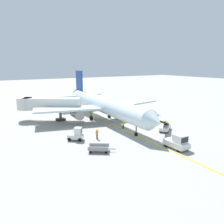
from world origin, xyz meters
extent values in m
plane|color=#9E9B93|center=(0.00, 0.00, 0.00)|extent=(300.00, 300.00, 0.00)
cube|color=yellow|center=(0.01, 5.00, 0.00)|extent=(3.54, 79.95, 0.01)
cylinder|color=silver|center=(0.01, 11.57, 3.45)|extent=(4.51, 30.11, 3.30)
cone|color=silver|center=(-0.65, -4.61, 3.45)|extent=(3.33, 2.53, 3.23)
cone|color=silver|center=(0.68, 27.96, 3.85)|extent=(3.25, 2.92, 3.14)
cube|color=silver|center=(7.56, 12.77, 3.05)|extent=(13.55, 6.52, 0.36)
cylinder|color=gray|center=(5.88, 11.84, 2.05)|extent=(2.03, 3.27, 1.90)
cube|color=silver|center=(-7.41, 13.38, 3.05)|extent=(13.68, 7.48, 0.36)
cylinder|color=gray|center=(-5.81, 12.31, 2.05)|extent=(2.03, 3.27, 1.90)
cube|color=navy|center=(0.58, 25.56, 7.50)|extent=(0.44, 4.01, 5.20)
cube|color=silver|center=(3.56, 25.04, 3.85)|extent=(5.39, 2.70, 0.24)
cube|color=silver|center=(-2.43, 25.28, 3.85)|extent=(5.51, 3.10, 0.24)
cylinder|color=#4C4C51|center=(-0.45, 0.08, 1.56)|extent=(0.20, 0.20, 3.12)
cylinder|color=black|center=(-0.45, 0.08, 0.28)|extent=(0.37, 0.57, 0.56)
cylinder|color=#4C4C51|center=(2.29, 13.48, 1.56)|extent=(0.20, 0.20, 3.12)
cylinder|color=black|center=(2.29, 13.48, 0.48)|extent=(0.39, 0.97, 0.96)
cylinder|color=#4C4C51|center=(-2.11, 13.66, 1.56)|extent=(0.20, 0.20, 3.12)
cylinder|color=black|center=(-2.11, 13.66, 0.48)|extent=(0.39, 0.97, 0.96)
cube|color=black|center=(-0.56, -2.61, 3.80)|extent=(2.84, 1.11, 0.60)
cube|color=silver|center=(-9.22, 17.79, 3.60)|extent=(11.41, 8.86, 2.50)
cylinder|color=silver|center=(-13.95, 20.97, 3.60)|extent=(3.20, 3.20, 2.50)
cylinder|color=#59595B|center=(-7.73, 16.78, 1.18)|extent=(0.56, 0.56, 2.35)
cube|color=#333338|center=(-7.73, 16.78, 0.25)|extent=(1.80, 1.40, 0.50)
cube|color=silver|center=(0.90, -7.56, 0.70)|extent=(1.91, 3.60, 0.80)
cube|color=silver|center=(0.90, -8.19, 1.65)|extent=(1.52, 1.62, 1.10)
cube|color=black|center=(0.90, -8.96, 1.65)|extent=(1.43, 0.08, 0.77)
cylinder|color=black|center=(1.71, -8.82, 0.30)|extent=(0.22, 0.60, 0.60)
cylinder|color=black|center=(0.09, -8.82, 0.30)|extent=(0.22, 0.60, 0.60)
cylinder|color=black|center=(1.70, -6.30, 0.30)|extent=(0.22, 0.60, 0.60)
cylinder|color=black|center=(0.09, -6.30, 0.30)|extent=(0.22, 0.60, 0.60)
cube|color=silver|center=(-9.98, 3.26, 0.65)|extent=(2.70, 2.49, 0.70)
cube|color=silver|center=(-9.65, 3.01, 1.55)|extent=(1.49, 1.48, 1.10)
cube|color=black|center=(-9.24, 2.69, 1.55)|extent=(0.66, 0.82, 0.77)
cylinder|color=black|center=(-8.98, 3.19, 0.30)|extent=(0.61, 0.54, 0.60)
cylinder|color=black|center=(-9.65, 2.31, 0.30)|extent=(0.61, 0.54, 0.60)
cylinder|color=black|center=(-10.31, 4.21, 0.30)|extent=(0.61, 0.54, 0.60)
cylinder|color=black|center=(-10.99, 3.34, 0.30)|extent=(0.61, 0.54, 0.60)
cube|color=silver|center=(5.89, -0.17, 0.60)|extent=(3.95, 3.46, 0.60)
cylinder|color=black|center=(5.20, -1.47, 0.30)|extent=(0.61, 0.53, 0.60)
cylinder|color=black|center=(4.44, -0.45, 0.30)|extent=(0.61, 0.53, 0.60)
cylinder|color=black|center=(7.34, 0.11, 0.30)|extent=(0.61, 0.53, 0.60)
cylinder|color=black|center=(6.58, 1.13, 0.30)|extent=(0.61, 0.53, 0.60)
cube|color=black|center=(5.41, -0.53, 1.55)|extent=(4.55, 3.69, 1.76)
cube|color=yellow|center=(5.67, -0.89, 1.67)|extent=(4.08, 3.05, 1.84)
cube|color=yellow|center=(5.14, -0.16, 1.67)|extent=(4.08, 3.05, 1.84)
cube|color=#A5A5A8|center=(-9.16, -2.86, 0.44)|extent=(3.16, 2.81, 0.16)
cube|color=#4C4C51|center=(-7.63, -3.90, 0.42)|extent=(0.79, 0.57, 0.08)
cylinder|color=#4C4C51|center=(-7.26, -4.15, 0.42)|extent=(0.12, 0.12, 0.05)
cube|color=gray|center=(-8.74, -2.24, 0.69)|extent=(2.35, 1.62, 0.50)
cube|color=gray|center=(-9.58, -3.48, 0.69)|extent=(2.35, 1.62, 0.50)
cylinder|color=black|center=(-7.95, -2.95, 0.18)|extent=(0.37, 0.30, 0.36)
cylinder|color=black|center=(-8.63, -3.95, 0.18)|extent=(0.37, 0.30, 0.36)
cylinder|color=black|center=(-9.69, -1.78, 0.18)|extent=(0.37, 0.30, 0.36)
cylinder|color=black|center=(-10.37, -2.77, 0.18)|extent=(0.37, 0.30, 0.36)
cylinder|color=#26262D|center=(0.07, 4.70, 0.42)|extent=(0.24, 0.24, 0.85)
cube|color=yellow|center=(0.07, 4.70, 1.13)|extent=(0.36, 0.22, 0.56)
sphere|color=beige|center=(0.07, 4.70, 1.52)|extent=(0.20, 0.20, 0.20)
sphere|color=yellow|center=(0.07, 4.70, 1.58)|extent=(0.24, 0.24, 0.24)
cylinder|color=#26262D|center=(-6.83, 2.01, 0.42)|extent=(0.24, 0.24, 0.85)
cube|color=orange|center=(-6.83, 2.01, 1.13)|extent=(0.36, 0.22, 0.56)
sphere|color=tan|center=(-6.83, 2.01, 1.52)|extent=(0.20, 0.20, 0.20)
sphere|color=yellow|center=(-6.83, 2.01, 1.58)|extent=(0.24, 0.24, 0.24)
cone|color=orange|center=(3.33, 12.78, 0.22)|extent=(0.36, 0.36, 0.44)
cone|color=orange|center=(5.32, 4.70, 0.22)|extent=(0.36, 0.36, 0.44)
camera|label=1|loc=(-23.19, -29.27, 11.91)|focal=36.90mm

